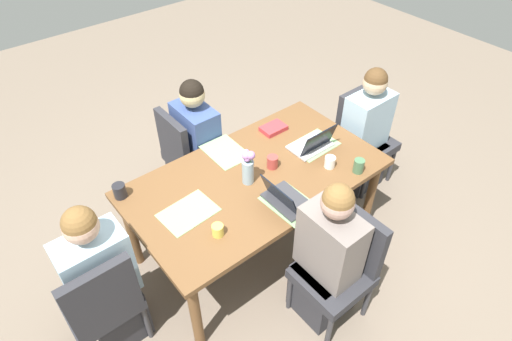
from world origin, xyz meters
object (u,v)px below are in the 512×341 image
Objects in this scene: person_head_left_left_near at (104,284)px; person_near_left_far at (327,261)px; chair_head_right_left_mid at (361,133)px; laptop_near_left_far at (285,199)px; chair_head_left_left_near at (101,300)px; person_far_right_near at (198,150)px; coffee_mug_centre_right at (359,166)px; coffee_mug_far_left at (272,162)px; dining_table at (256,183)px; coffee_mug_centre_left at (218,230)px; coffee_mug_near_right at (120,191)px; person_head_right_left_mid at (364,137)px; flower_vase at (248,166)px; laptop_head_right_left_mid at (313,144)px; chair_near_left_far at (341,263)px; chair_far_right_near at (187,152)px; coffee_mug_near_left at (330,162)px; book_blue_cover at (273,128)px.

person_head_left_left_near is 1.42m from person_near_left_far.
chair_head_right_left_mid is 2.81× the size of laptop_near_left_far.
person_head_left_left_near is at bearing 163.86° from laptop_near_left_far.
person_far_right_near is (1.25, 0.82, 0.03)m from chair_head_left_left_near.
coffee_mug_centre_right reaches higher than coffee_mug_far_left.
person_near_left_far reaches higher than dining_table.
coffee_mug_near_right is at bearing 114.89° from coffee_mug_centre_left.
laptop_near_left_far is (-1.24, -0.32, 0.26)m from person_head_right_left_mid.
dining_table is at bearing -179.39° from coffee_mug_far_left.
person_head_left_left_near reaches higher than coffee_mug_centre_left.
flower_vase is 0.62m from laptop_head_right_left_mid.
chair_head_left_left_near is 1.44m from person_near_left_far.
chair_near_left_far is at bearing -85.09° from dining_table.
chair_far_right_near is (-1.37, 0.75, 0.00)m from chair_head_right_left_mid.
chair_near_left_far is 0.56m from laptop_near_left_far.
person_far_right_near is 1.12m from laptop_near_left_far.
person_near_left_far is 1.00× the size of person_far_right_near.
chair_near_left_far is 0.72m from coffee_mug_centre_right.
person_head_right_left_mid is 1.55m from chair_far_right_near.
laptop_near_left_far is at bearing 171.76° from coffee_mug_centre_right.
coffee_mug_centre_right is at bearing -143.98° from chair_head_right_left_mid.
chair_head_right_left_mid is (2.49, 0.05, -0.03)m from person_head_left_left_near.
chair_head_right_left_mid is 2.81× the size of laptop_head_right_left_mid.
coffee_mug_centre_left is at bearing 138.25° from chair_near_left_far.
person_near_left_far is (-1.28, -0.80, 0.03)m from chair_head_right_left_mid.
person_far_right_near is 11.55× the size of coffee_mug_near_right.
laptop_head_right_left_mid reaches higher than coffee_mug_centre_right.
coffee_mug_far_left is (-0.33, 0.26, 0.00)m from coffee_mug_near_left.
chair_head_left_left_near and chair_near_left_far have the same top height.
laptop_near_left_far is at bearing -124.97° from book_blue_cover.
person_head_right_left_mid is at bearing -0.29° from flower_vase.
person_head_left_left_near is 12.61× the size of coffee_mug_far_left.
coffee_mug_far_left is (-1.06, 0.02, 0.27)m from person_head_right_left_mid.
laptop_head_right_left_mid is 0.24m from coffee_mug_near_left.
laptop_head_right_left_mid is (-0.68, -0.01, 0.26)m from person_head_right_left_mid.
laptop_head_right_left_mid is at bearing 58.99° from chair_near_left_far.
chair_far_right_near is 0.78m from book_blue_cover.
chair_near_left_far is at bearing -127.22° from coffee_mug_near_left.
coffee_mug_centre_right is at bearing -60.36° from chair_far_right_near.
flower_vase is (-0.05, -0.76, 0.37)m from person_far_right_near.
chair_near_left_far is 0.75× the size of person_far_right_near.
person_near_left_far is 4.24× the size of flower_vase.
person_head_right_left_mid is 5.97× the size of book_blue_cover.
person_head_left_left_near is 1.27m from laptop_near_left_far.
flower_vase reaches higher than book_blue_cover.
flower_vase is 0.88× the size of laptop_near_left_far.
book_blue_cover is at bearing 48.10° from coffee_mug_far_left.
coffee_mug_centre_left is (-0.53, -0.27, 0.12)m from dining_table.
person_far_right_near is 12.61× the size of coffee_mug_far_left.
person_near_left_far reaches higher than coffee_mug_centre_left.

